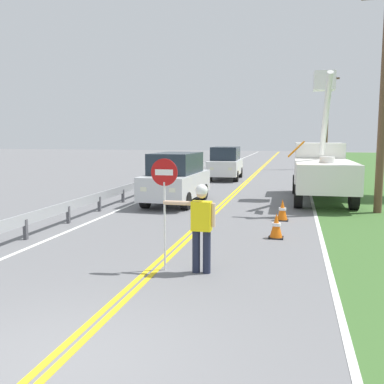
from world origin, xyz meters
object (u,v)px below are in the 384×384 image
(oncoming_suv_nearest, at_px, (176,178))
(oncoming_suv_second, at_px, (226,163))
(flagger_worker, at_px, (201,222))
(traffic_cone_lead, at_px, (276,226))
(utility_pole_near, at_px, (384,94))
(traffic_cone_mid, at_px, (282,210))
(utility_pole_mid, at_px, (327,119))
(stop_sign_paddle, at_px, (164,189))
(utility_bucket_truck, at_px, (322,167))

(oncoming_suv_nearest, bearing_deg, oncoming_suv_second, 87.86)
(flagger_worker, bearing_deg, oncoming_suv_second, 97.50)
(oncoming_suv_nearest, height_order, traffic_cone_lead, oncoming_suv_nearest)
(utility_pole_near, relative_size, traffic_cone_mid, 11.66)
(utility_pole_mid, height_order, traffic_cone_lead, utility_pole_mid)
(utility_pole_mid, bearing_deg, oncoming_suv_second, -122.28)
(oncoming_suv_nearest, relative_size, traffic_cone_lead, 6.65)
(stop_sign_paddle, distance_m, traffic_cone_lead, 4.28)
(traffic_cone_mid, bearing_deg, utility_pole_mid, 83.26)
(oncoming_suv_nearest, bearing_deg, utility_bucket_truck, 23.54)
(stop_sign_paddle, xyz_separation_m, oncoming_suv_nearest, (-2.18, 8.80, -0.65))
(flagger_worker, relative_size, utility_pole_near, 0.22)
(oncoming_suv_nearest, xyz_separation_m, traffic_cone_lead, (4.32, -5.36, -0.72))
(stop_sign_paddle, bearing_deg, utility_pole_near, 56.33)
(oncoming_suv_second, distance_m, utility_pole_mid, 13.27)
(utility_pole_near, bearing_deg, traffic_cone_mid, -145.48)
(utility_bucket_truck, distance_m, utility_pole_mid, 19.18)
(flagger_worker, bearing_deg, traffic_cone_lead, 68.33)
(utility_bucket_truck, distance_m, oncoming_suv_nearest, 6.46)
(oncoming_suv_second, bearing_deg, utility_pole_mid, 57.72)
(oncoming_suv_second, bearing_deg, utility_bucket_truck, -55.53)
(utility_bucket_truck, height_order, utility_pole_near, utility_pole_near)
(utility_pole_mid, bearing_deg, traffic_cone_lead, -96.28)
(oncoming_suv_second, height_order, traffic_cone_mid, oncoming_suv_second)
(stop_sign_paddle, distance_m, oncoming_suv_nearest, 9.09)
(stop_sign_paddle, bearing_deg, oncoming_suv_second, 95.25)
(flagger_worker, distance_m, utility_pole_mid, 30.78)
(flagger_worker, height_order, stop_sign_paddle, stop_sign_paddle)
(utility_bucket_truck, bearing_deg, traffic_cone_lead, -101.35)
(utility_pole_mid, distance_m, traffic_cone_lead, 27.30)
(stop_sign_paddle, bearing_deg, traffic_cone_lead, 58.15)
(stop_sign_paddle, relative_size, traffic_cone_lead, 3.33)
(flagger_worker, bearing_deg, oncoming_suv_nearest, 108.53)
(utility_bucket_truck, height_order, utility_pole_mid, utility_pole_mid)
(stop_sign_paddle, height_order, utility_pole_near, utility_pole_near)
(flagger_worker, relative_size, utility_pole_mid, 0.22)
(stop_sign_paddle, height_order, utility_pole_mid, utility_pole_mid)
(oncoming_suv_second, bearing_deg, stop_sign_paddle, -84.75)
(oncoming_suv_second, bearing_deg, oncoming_suv_nearest, -92.14)
(utility_pole_mid, bearing_deg, utility_bucket_truck, -94.12)
(stop_sign_paddle, bearing_deg, traffic_cone_mid, 69.83)
(utility_bucket_truck, bearing_deg, utility_pole_mid, 85.88)
(utility_pole_mid, bearing_deg, oncoming_suv_nearest, -108.69)
(oncoming_suv_second, xyz_separation_m, traffic_cone_mid, (4.01, -13.35, -0.72))
(utility_pole_near, bearing_deg, stop_sign_paddle, -123.67)
(stop_sign_paddle, bearing_deg, oncoming_suv_nearest, 103.92)
(utility_bucket_truck, bearing_deg, oncoming_suv_second, 124.47)
(utility_pole_near, bearing_deg, oncoming_suv_nearest, 176.77)
(traffic_cone_lead, bearing_deg, stop_sign_paddle, -121.85)
(utility_bucket_truck, distance_m, traffic_cone_lead, 8.17)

